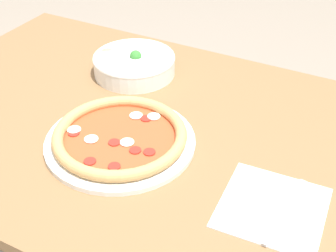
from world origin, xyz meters
TOP-DOWN VIEW (x-y plane):
  - dining_table at (0.00, 0.00)m, footprint 1.28×0.84m
  - pizza at (0.00, -0.09)m, footprint 0.34×0.34m
  - bowl at (-0.13, 0.20)m, footprint 0.22×0.22m
  - napkin at (0.36, -0.12)m, footprint 0.20×0.20m
  - fork at (0.33, -0.12)m, footprint 0.03×0.17m
  - knife at (0.38, -0.13)m, footprint 0.03×0.20m

SIDE VIEW (x-z plane):
  - dining_table at x=0.00m, z-range 0.26..0.99m
  - napkin at x=0.36m, z-range 0.73..0.73m
  - knife at x=0.38m, z-range 0.73..0.74m
  - fork at x=0.33m, z-range 0.73..0.74m
  - pizza at x=0.00m, z-range 0.73..0.77m
  - bowl at x=-0.13m, z-range 0.73..0.80m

